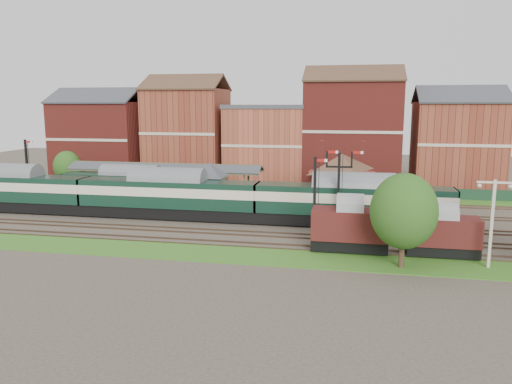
% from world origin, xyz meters
% --- Properties ---
extents(ground, '(160.00, 160.00, 0.00)m').
position_xyz_m(ground, '(0.00, 0.00, 0.00)').
color(ground, '#473D33').
rests_on(ground, ground).
extents(grass_back, '(90.00, 4.50, 0.06)m').
position_xyz_m(grass_back, '(0.00, 16.00, 0.03)').
color(grass_back, '#2D6619').
rests_on(grass_back, ground).
extents(grass_front, '(90.00, 5.00, 0.06)m').
position_xyz_m(grass_front, '(0.00, -12.00, 0.03)').
color(grass_front, '#2D6619').
rests_on(grass_front, ground).
extents(fence, '(90.00, 0.12, 1.50)m').
position_xyz_m(fence, '(0.00, 18.00, 0.75)').
color(fence, '#193823').
rests_on(fence, ground).
extents(platform, '(55.00, 3.40, 1.00)m').
position_xyz_m(platform, '(-5.00, 9.75, 0.50)').
color(platform, '#2D2D2D').
rests_on(platform, ground).
extents(signal_box, '(5.40, 5.40, 6.00)m').
position_xyz_m(signal_box, '(-3.00, 3.25, 3.19)').
color(signal_box, '#6F7C58').
rests_on(signal_box, ground).
extents(brick_hut, '(3.20, 2.64, 2.94)m').
position_xyz_m(brick_hut, '(5.00, 3.25, 1.20)').
color(brick_hut, maroon).
rests_on(brick_hut, ground).
extents(station_building, '(8.10, 8.10, 5.90)m').
position_xyz_m(station_building, '(12.00, 9.75, 3.96)').
color(station_building, maroon).
rests_on(station_building, platform).
extents(canopy, '(26.00, 3.89, 4.08)m').
position_xyz_m(canopy, '(-11.00, 9.75, 4.58)').
color(canopy, '#4F5032').
rests_on(canopy, platform).
extents(semaphore_bracket, '(3.60, 0.25, 8.18)m').
position_xyz_m(semaphore_bracket, '(12.04, -2.50, 4.63)').
color(semaphore_bracket, black).
rests_on(semaphore_bracket, ground).
extents(semaphore_platform_end, '(1.23, 0.25, 8.00)m').
position_xyz_m(semaphore_platform_end, '(-29.98, 8.00, 4.16)').
color(semaphore_platform_end, black).
rests_on(semaphore_platform_end, ground).
extents(semaphore_siding, '(1.23, 0.25, 8.00)m').
position_xyz_m(semaphore_siding, '(10.02, -7.00, 4.16)').
color(semaphore_siding, black).
rests_on(semaphore_siding, ground).
extents(yard_lamp, '(2.60, 0.22, 7.00)m').
position_xyz_m(yard_lamp, '(24.00, -11.50, 3.99)').
color(yard_lamp, beige).
rests_on(yard_lamp, ground).
extents(town_backdrop, '(69.00, 10.00, 16.00)m').
position_xyz_m(town_backdrop, '(-0.18, 25.00, 7.00)').
color(town_backdrop, maroon).
rests_on(town_backdrop, ground).
extents(dmu_train, '(60.82, 3.19, 4.67)m').
position_xyz_m(dmu_train, '(-6.81, 0.00, 2.71)').
color(dmu_train, black).
rests_on(dmu_train, ground).
extents(platform_railcar, '(18.16, 2.86, 4.18)m').
position_xyz_m(platform_railcar, '(-14.28, 6.50, 2.44)').
color(platform_railcar, black).
rests_on(platform_railcar, ground).
extents(goods_van_a, '(6.50, 2.82, 3.94)m').
position_xyz_m(goods_van_a, '(13.23, -9.00, 2.23)').
color(goods_van_a, black).
rests_on(goods_van_a, ground).
extents(goods_van_b, '(5.86, 2.54, 3.55)m').
position_xyz_m(goods_van_b, '(20.91, -9.00, 2.03)').
color(goods_van_b, black).
rests_on(goods_van_b, ground).
extents(tree_far, '(5.15, 5.15, 7.51)m').
position_xyz_m(tree_far, '(17.30, -12.77, 4.54)').
color(tree_far, '#382619').
rests_on(tree_far, ground).
extents(tree_back, '(4.00, 4.00, 5.85)m').
position_xyz_m(tree_back, '(-28.56, 15.27, 3.53)').
color(tree_back, '#382619').
rests_on(tree_back, ground).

